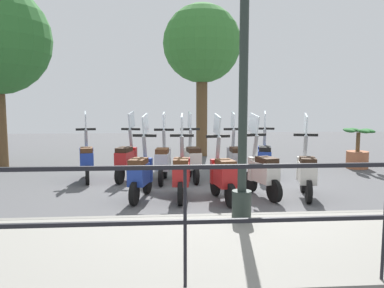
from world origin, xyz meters
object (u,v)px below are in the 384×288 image
object	(u,v)px
scooter_near_1	(262,171)
scooter_near_2	(223,174)
potted_palm	(358,151)
scooter_near_0	(306,171)
scooter_far_0	(264,158)
scooter_far_1	(235,159)
scooter_far_5	(87,159)
scooter_far_4	(127,159)
lamp_post_near	(243,86)
scooter_near_4	(141,173)
tree_distant	(202,45)
scooter_near_3	(181,173)
scooter_far_2	(192,159)
scooter_far_3	(163,160)

from	to	relation	value
scooter_near_1	scooter_near_2	world-z (taller)	same
potted_palm	scooter_near_0	xyz separation A→B (m)	(-2.88, 2.51, 0.04)
scooter_far_0	scooter_far_1	world-z (taller)	same
scooter_near_2	scooter_far_5	world-z (taller)	same
scooter_near_2	scooter_far_4	distance (m)	2.68
lamp_post_near	scooter_near_2	xyz separation A→B (m)	(1.51, 0.02, -1.47)
scooter_near_4	scooter_far_4	bearing A→B (deg)	26.83
scooter_far_4	scooter_far_0	bearing A→B (deg)	-74.66
potted_palm	scooter_near_4	size ratio (longest dim) A/B	0.69
tree_distant	scooter_far_1	world-z (taller)	tree_distant
scooter_near_0	scooter_far_4	world-z (taller)	same
scooter_near_3	scooter_far_2	distance (m)	1.62
scooter_near_1	scooter_near_4	xyz separation A→B (m)	(0.01, 2.21, 0.00)
lamp_post_near	scooter_far_1	world-z (taller)	lamp_post_near
scooter_near_3	scooter_far_2	bearing A→B (deg)	-6.13
lamp_post_near	tree_distant	xyz separation A→B (m)	(7.18, -0.18, 1.59)
scooter_near_4	scooter_far_5	bearing A→B (deg)	50.17
tree_distant	scooter_far_3	distance (m)	5.19
scooter_far_4	scooter_far_3	bearing A→B (deg)	-91.40
lamp_post_near	tree_distant	distance (m)	7.36
tree_distant	scooter_far_1	size ratio (longest dim) A/B	3.13
scooter_far_3	scooter_near_0	bearing A→B (deg)	-114.23
scooter_far_1	scooter_far_5	distance (m)	3.30
tree_distant	lamp_post_near	bearing A→B (deg)	178.57
scooter_near_2	tree_distant	bearing A→B (deg)	-12.00
lamp_post_near	potted_palm	world-z (taller)	lamp_post_near
scooter_near_0	scooter_far_3	bearing A→B (deg)	74.13
scooter_near_4	scooter_far_1	size ratio (longest dim) A/B	1.00
tree_distant	scooter_far_5	distance (m)	5.64
tree_distant	scooter_near_0	distance (m)	6.45
lamp_post_near	scooter_near_2	distance (m)	2.11
lamp_post_near	tree_distant	size ratio (longest dim) A/B	0.85
lamp_post_near	scooter_far_5	distance (m)	4.66
scooter_far_5	scooter_far_1	bearing A→B (deg)	-105.54
potted_palm	scooter_far_1	world-z (taller)	scooter_far_1
scooter_near_0	scooter_near_1	distance (m)	0.80
tree_distant	scooter_near_0	size ratio (longest dim) A/B	3.13
tree_distant	scooter_near_4	distance (m)	6.44
scooter_far_4	scooter_far_5	bearing A→B (deg)	104.89
scooter_far_1	scooter_near_2	bearing A→B (deg)	161.33
scooter_near_0	scooter_near_3	distance (m)	2.28
scooter_far_0	scooter_far_3	world-z (taller)	same
scooter_near_1	scooter_near_3	xyz separation A→B (m)	(-0.04, 1.49, 0.00)
scooter_near_2	scooter_far_2	world-z (taller)	same
lamp_post_near	scooter_far_0	distance (m)	3.89
potted_palm	scooter_near_3	distance (m)	5.57
lamp_post_near	potted_palm	bearing A→B (deg)	-41.72
scooter_near_2	scooter_far_0	world-z (taller)	same
lamp_post_near	scooter_near_1	size ratio (longest dim) A/B	2.65
scooter_far_0	scooter_far_2	size ratio (longest dim) A/B	1.00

